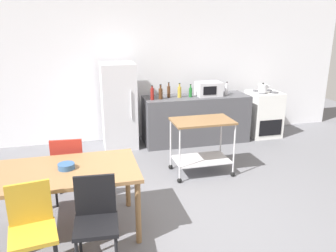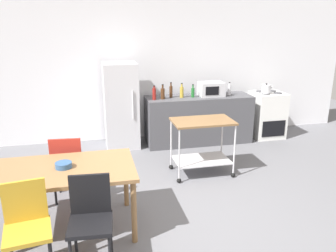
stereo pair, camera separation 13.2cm
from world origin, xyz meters
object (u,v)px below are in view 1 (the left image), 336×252
Objects in this scene: chair_mustard at (32,226)px; refrigerator at (119,106)px; kitchen_cart at (202,138)px; bottle_sparkling_water at (152,94)px; bottle_soy_sauce at (179,92)px; chair_red at (69,165)px; bottle_olive_oil at (161,93)px; microwave at (209,89)px; stove_oven at (263,114)px; kettle at (263,88)px; bottle_hot_sauce at (226,89)px; dining_table at (67,176)px; bottle_vinegar at (191,92)px; bottle_soda at (169,91)px; chair_black at (96,217)px; fruit_bowl at (66,166)px.

chair_mustard is 0.57× the size of refrigerator.
bottle_sparkling_water reaches higher than kitchen_cart.
refrigerator reaches higher than bottle_soy_sauce.
chair_red is at bearing -114.47° from refrigerator.
bottle_olive_oil is at bearing -13.18° from refrigerator.
chair_red is 2.41m from bottle_olive_oil.
kitchen_cart is 1.98× the size of microwave.
chair_mustard is 4.26m from microwave.
stove_oven is 0.57m from kettle.
microwave is 1.86× the size of bottle_hot_sauce.
dining_table is 3.29m from bottle_vinegar.
chair_black is at bearing -115.69° from bottle_soda.
microwave is at bearing 65.81° from kitchen_cart.
refrigerator is at bearing 83.86° from chair_black.
bottle_soy_sauce is 1.52× the size of fruit_bowl.
bottle_soy_sauce is at bearing -15.16° from bottle_soda.
bottle_soda reaches higher than bottle_vinegar.
kettle reaches higher than stove_oven.
bottle_sparkling_water is at bearing -172.15° from bottle_soy_sauce.
chair_black is 4.58m from kettle.
bottle_olive_oil is 0.95m from microwave.
fruit_bowl is at bearing -125.37° from bottle_soda.
bottle_olive_oil is 0.58× the size of microwave.
refrigerator reaches higher than dining_table.
bottle_soy_sauce is at bearing 177.98° from kettle.
microwave reaches higher than chair_red.
bottle_olive_oil is (-0.32, 1.32, 0.43)m from kitchen_cart.
fruit_bowl is (-1.97, -2.45, -0.23)m from bottle_soy_sauce.
bottle_vinegar reaches higher than chair_black.
kettle reaches higher than chair_mustard.
kettle is (2.20, 0.01, -0.01)m from bottle_sparkling_water.
chair_black is at bearing -111.29° from bottle_sparkling_water.
chair_black is at bearing -133.77° from kitchen_cart.
bottle_vinegar is (-1.58, -0.06, 0.54)m from stove_oven.
stove_oven is 3.26× the size of bottle_soda.
kettle is (1.67, -0.06, -0.01)m from bottle_soy_sauce.
bottle_soda reaches higher than chair_mustard.
stove_oven is 2.32m from kitchen_cart.
refrigerator is (0.60, 3.23, 0.26)m from chair_black.
bottle_hot_sauce is 0.74m from kettle.
bottle_olive_oil is at bearing 49.85° from chair_mustard.
chair_red is at bearing 90.77° from dining_table.
kettle is at bearing -1.54° from bottle_vinegar.
bottle_soda is at bearing 20.29° from bottle_sparkling_water.
bottle_olive_oil reaches higher than dining_table.
dining_table is at bearing -135.68° from microwave.
chair_black is 4.12m from bottle_hot_sauce.
kettle is (1.10, -0.07, -0.03)m from microwave.
stove_oven is at bearing -1.60° from refrigerator.
bottle_soy_sauce is at bearing 8.07° from bottle_olive_oil.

